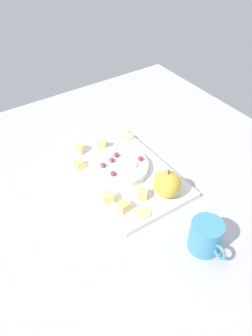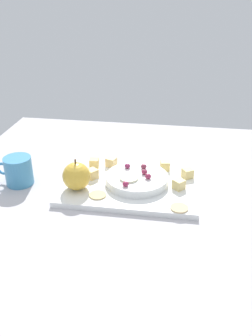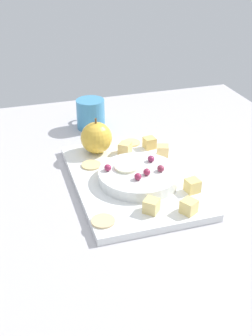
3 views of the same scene
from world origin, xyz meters
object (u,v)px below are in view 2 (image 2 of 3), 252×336
grape_3 (144,172)px  grape_0 (126,184)px  cracker_2 (80,171)px  cup (19,170)px  apple_whole (76,176)px  cheese_cube_0 (92,174)px  grape_2 (148,176)px  cracker_0 (179,208)px  cheese_cube_1 (165,166)px  cheese_cube_4 (179,184)px  grape_1 (127,166)px  cheese_cube_3 (111,162)px  apple_slice_0 (129,178)px  platter (129,186)px  serving_dish (137,179)px  cracker_1 (98,195)px  cheese_cube_2 (94,163)px  grape_4 (144,166)px

grape_3 → grape_0: bearing=-119.8°
cracker_2 → cup: 17.67cm
apple_whole → cheese_cube_0: bearing=66.5°
cheese_cube_0 → grape_2: size_ratio=1.63×
grape_0 → grape_2: size_ratio=1.00×
cracker_0 → grape_2: (-8.98, 9.96, 2.91)cm
cheese_cube_1 → cheese_cube_4: bearing=-67.7°
cracker_2 → grape_0: (15.65, -10.47, 2.89)cm
cheese_cube_0 → grape_1: 10.48cm
cheese_cube_3 → apple_slice_0: (7.21, -11.45, 1.30)cm
cracker_2 → grape_2: 22.09cm
grape_3 → apple_slice_0: size_ratio=0.32×
platter → serving_dish: 3.04cm
cheese_cube_4 → grape_0: bearing=-160.7°
platter → apple_whole: apple_whole is taller
serving_dish → cracker_1: size_ratio=3.89×
grape_0 → cheese_cube_2: bearing=130.4°
cheese_cube_1 → cheese_cube_4: size_ratio=1.00×
serving_dish → cheese_cube_2: (-14.25, 7.65, 0.19)cm
cup → cheese_cube_2: bearing=26.9°
grape_0 → grape_4: bearing=71.2°
cheese_cube_3 → grape_3: 13.91cm
apple_whole → cheese_cube_4: apple_whole is taller
apple_whole → grape_0: bearing=-3.6°
cheese_cube_4 → cracker_2: 30.31cm
cracker_0 → grape_2: bearing=132.0°
cheese_cube_2 → grape_4: (15.67, -3.19, 1.70)cm
platter → grape_4: 7.57cm
cracker_0 → grape_3: grape_3 is taller
cheese_cube_2 → apple_slice_0: size_ratio=0.53×
grape_2 → grape_3: 2.76cm
serving_dish → cheese_cube_3: cheese_cube_3 is taller
serving_dish → grape_2: grape_2 is taller
cheese_cube_0 → apple_slice_0: bearing=-15.6°
grape_1 → grape_4: 4.78cm
apple_whole → cheese_cube_3: 16.41cm
grape_4 → cracker_0: bearing=-55.5°
platter → cup: size_ratio=3.45×
cheese_cube_4 → grape_2: bearing=179.4°
platter → cracker_0: 17.66cm
cracker_0 → grape_1: (-15.59, 15.31, 2.87)cm
grape_0 → platter: bearing=87.5°
apple_whole → grape_4: bearing=29.8°
platter → serving_dish: bearing=26.8°
cheese_cube_3 → grape_0: 17.13cm
serving_dish → cracker_0: (12.26, -11.33, -0.99)cm
cracker_0 → grape_0: 15.62cm
apple_slice_0 → apple_whole: bearing=-166.9°
apple_whole → cheese_cube_3: bearing=65.1°
cheese_cube_0 → cracker_0: cheese_cube_0 is taller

